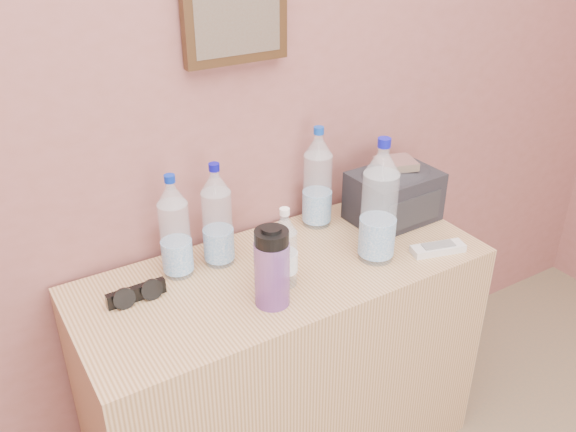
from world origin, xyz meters
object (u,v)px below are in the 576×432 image
object	(u,v)px
dresser	(284,368)
pet_small	(285,252)
toiletry_bag	(394,193)
foil_packet	(396,164)
sunglasses	(136,293)
pet_large_d	(379,208)
nalgene_bottle	(272,267)
pet_large_a	(175,232)
pet_large_b	(217,220)
pet_large_c	(318,183)
ac_remote	(438,249)

from	to	relation	value
dresser	pet_small	world-z (taller)	pet_small
pet_small	toiletry_bag	size ratio (longest dim) A/B	0.86
foil_packet	sunglasses	bearing A→B (deg)	179.87
pet_large_d	nalgene_bottle	bearing A→B (deg)	-174.90
nalgene_bottle	foil_packet	size ratio (longest dim) A/B	1.90
pet_large_a	pet_large_b	world-z (taller)	pet_large_b
sunglasses	toiletry_bag	bearing A→B (deg)	-1.03
pet_small	toiletry_bag	world-z (taller)	pet_small
pet_large_b	foil_packet	world-z (taller)	pet_large_b
pet_large_b	nalgene_bottle	bearing A→B (deg)	-82.93
pet_large_c	sunglasses	distance (m)	0.65
pet_large_a	toiletry_bag	size ratio (longest dim) A/B	1.12
pet_large_a	foil_packet	distance (m)	0.72
pet_large_c	pet_small	size ratio (longest dim) A/B	1.42
pet_large_d	ac_remote	world-z (taller)	pet_large_d
nalgene_bottle	sunglasses	distance (m)	0.37
pet_large_a	dresser	bearing A→B (deg)	-27.12
toiletry_bag	foil_packet	distance (m)	0.10
sunglasses	dresser	bearing A→B (deg)	-11.10
pet_small	nalgene_bottle	xyz separation A→B (m)	(-0.07, -0.06, 0.01)
pet_large_a	ac_remote	distance (m)	0.77
sunglasses	foil_packet	bearing A→B (deg)	-0.98
ac_remote	pet_large_b	bearing A→B (deg)	168.41
pet_large_b	toiletry_bag	world-z (taller)	pet_large_b
dresser	toiletry_bag	xyz separation A→B (m)	(0.45, 0.07, 0.46)
pet_large_d	pet_small	world-z (taller)	pet_large_d
pet_large_c	ac_remote	size ratio (longest dim) A/B	2.02
pet_large_d	toiletry_bag	xyz separation A→B (m)	(0.20, 0.16, -0.07)
pet_large_d	foil_packet	bearing A→B (deg)	39.83
pet_large_c	nalgene_bottle	bearing A→B (deg)	-138.74
nalgene_bottle	sunglasses	size ratio (longest dim) A/B	1.42
pet_large_d	toiletry_bag	size ratio (longest dim) A/B	1.38
ac_remote	foil_packet	world-z (taller)	foil_packet
foil_packet	pet_large_a	bearing A→B (deg)	174.94
toiletry_bag	pet_large_a	bearing A→B (deg)	173.27
dresser	pet_large_c	world-z (taller)	pet_large_c
pet_large_b	toiletry_bag	xyz separation A→B (m)	(0.59, -0.06, -0.04)
pet_large_c	ac_remote	distance (m)	0.42
pet_large_a	toiletry_bag	distance (m)	0.72
pet_large_c	pet_small	distance (m)	0.36
pet_large_b	pet_large_d	bearing A→B (deg)	-28.62
pet_large_a	pet_small	xyz separation A→B (m)	(0.23, -0.20, -0.03)
sunglasses	pet_large_a	bearing A→B (deg)	22.28
pet_large_d	nalgene_bottle	xyz separation A→B (m)	(-0.37, -0.03, -0.05)
dresser	toiletry_bag	world-z (taller)	toiletry_bag
pet_large_c	sunglasses	bearing A→B (deg)	-171.12
toiletry_bag	pet_large_b	bearing A→B (deg)	172.79
pet_large_d	sunglasses	world-z (taller)	pet_large_d
pet_large_b	pet_large_c	xyz separation A→B (m)	(0.37, 0.04, 0.01)
dresser	nalgene_bottle	world-z (taller)	nalgene_bottle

